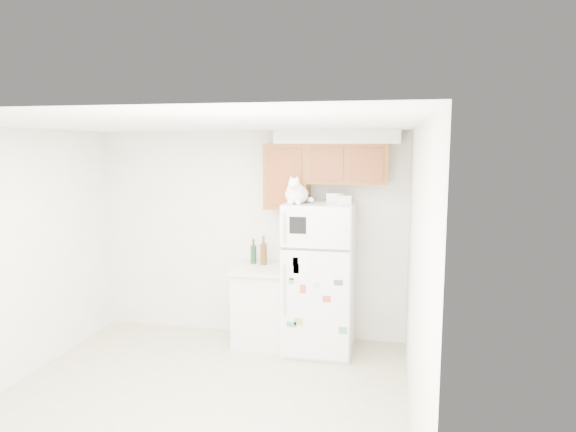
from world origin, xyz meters
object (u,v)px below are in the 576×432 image
(base_counter, at_px, (262,305))
(cat, at_px, (296,193))
(storage_box_back, at_px, (335,198))
(bottle_amber, at_px, (264,250))
(bottle_green, at_px, (254,251))
(refrigerator, at_px, (319,277))
(storage_box_front, at_px, (344,200))

(base_counter, bearing_deg, cat, -26.63)
(storage_box_back, distance_m, bottle_amber, 1.08)
(bottle_green, bearing_deg, cat, -32.88)
(refrigerator, relative_size, storage_box_back, 9.44)
(storage_box_back, height_order, bottle_amber, storage_box_back)
(storage_box_front, bearing_deg, storage_box_back, 119.66)
(storage_box_back, bearing_deg, base_counter, -176.10)
(cat, distance_m, bottle_amber, 0.93)
(base_counter, xyz_separation_m, bottle_green, (-0.14, 0.16, 0.61))
(storage_box_front, bearing_deg, cat, -175.44)
(cat, relative_size, storage_box_back, 2.49)
(storage_box_front, relative_size, bottle_amber, 0.44)
(base_counter, bearing_deg, bottle_amber, 94.35)
(bottle_green, xyz_separation_m, bottle_amber, (0.13, -0.02, 0.02))
(storage_box_back, height_order, storage_box_front, storage_box_back)
(bottle_green, height_order, bottle_amber, bottle_amber)
(storage_box_back, xyz_separation_m, bottle_amber, (-0.86, 0.10, -0.66))
(storage_box_back, xyz_separation_m, storage_box_front, (0.11, -0.14, -0.01))
(storage_box_front, distance_m, bottle_amber, 1.19)
(bottle_amber, bearing_deg, storage_box_back, -6.42)
(cat, distance_m, storage_box_front, 0.53)
(bottle_amber, bearing_deg, storage_box_front, -13.84)
(storage_box_back, bearing_deg, storage_box_front, -49.97)
(bottle_green, distance_m, bottle_amber, 0.13)
(cat, xyz_separation_m, storage_box_front, (0.51, 0.12, -0.07))
(storage_box_front, bearing_deg, base_counter, 164.71)
(bottle_green, relative_size, bottle_amber, 0.87)
(refrigerator, distance_m, bottle_amber, 0.77)
(storage_box_front, height_order, bottle_green, storage_box_front)
(storage_box_back, xyz_separation_m, bottle_green, (-0.99, 0.12, -0.68))
(cat, xyz_separation_m, bottle_green, (-0.59, 0.38, -0.75))
(base_counter, bearing_deg, bottle_green, 131.97)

